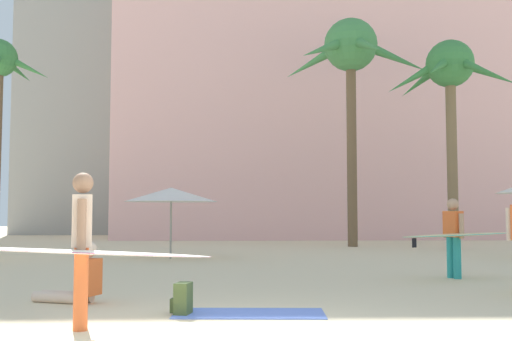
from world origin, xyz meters
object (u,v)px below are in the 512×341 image
object	(u,v)px
backpack	(182,299)
person_far_right	(79,245)
person_near_right	(78,282)
cafe_umbrella_0	(171,195)
person_mid_left	(456,235)
palm_tree_far_left	(351,56)
palm_tree_left	(450,77)
beach_towel	(249,313)

from	to	relation	value
backpack	person_far_right	bearing A→B (deg)	56.44
backpack	person_near_right	size ratio (longest dim) A/B	0.40
cafe_umbrella_0	person_far_right	world-z (taller)	cafe_umbrella_0
person_far_right	person_mid_left	bearing A→B (deg)	28.10
backpack	person_mid_left	bearing A→B (deg)	-128.12
person_far_right	palm_tree_far_left	bearing A→B (deg)	57.45
palm_tree_left	cafe_umbrella_0	bearing A→B (deg)	-156.82
person_near_right	person_far_right	xyz separation A→B (m)	(0.55, -2.19, 0.65)
palm_tree_far_left	person_mid_left	bearing A→B (deg)	-91.30
beach_towel	palm_tree_far_left	bearing A→B (deg)	74.55
palm_tree_left	backpack	bearing A→B (deg)	-121.24
backpack	person_far_right	size ratio (longest dim) A/B	0.14
beach_towel	backpack	xyz separation A→B (m)	(-0.88, -0.05, 0.19)
person_mid_left	person_far_right	world-z (taller)	person_far_right
palm_tree_far_left	palm_tree_left	size ratio (longest dim) A/B	1.19
person_near_right	person_mid_left	xyz separation A→B (m)	(6.85, 3.15, 0.59)
palm_tree_far_left	person_near_right	size ratio (longest dim) A/B	8.89
backpack	person_near_right	world-z (taller)	person_near_right
palm_tree_left	cafe_umbrella_0	xyz separation A→B (m)	(-10.03, -4.30, -4.60)
backpack	person_mid_left	distance (m)	6.78
person_near_right	person_far_right	world-z (taller)	person_far_right
palm_tree_far_left	beach_towel	size ratio (longest dim) A/B	4.74
palm_tree_left	cafe_umbrella_0	distance (m)	11.84
palm_tree_left	beach_towel	distance (m)	17.79
beach_towel	person_near_right	size ratio (longest dim) A/B	1.88
palm_tree_far_left	person_near_right	xyz separation A→B (m)	(-7.13, -15.58, -7.51)
person_near_right	person_mid_left	world-z (taller)	person_mid_left
person_near_right	person_mid_left	size ratio (longest dim) A/B	0.37
person_near_right	person_far_right	size ratio (longest dim) A/B	0.34
person_far_right	beach_towel	bearing A→B (deg)	17.05
beach_towel	person_mid_left	distance (m)	6.12
palm_tree_far_left	person_near_right	world-z (taller)	palm_tree_far_left
person_near_right	person_far_right	bearing A→B (deg)	125.12
cafe_umbrella_0	person_near_right	xyz separation A→B (m)	(-0.45, -9.15, -1.58)
person_mid_left	person_far_right	distance (m)	8.26
palm_tree_left	backpack	world-z (taller)	palm_tree_left
backpack	cafe_umbrella_0	bearing A→B (deg)	-71.01
backpack	beach_towel	bearing A→B (deg)	-164.38
person_far_right	person_near_right	bearing A→B (deg)	91.90
beach_towel	person_near_right	distance (m)	2.77
cafe_umbrella_0	beach_towel	size ratio (longest dim) A/B	1.39
person_mid_left	beach_towel	bearing A→B (deg)	-154.79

